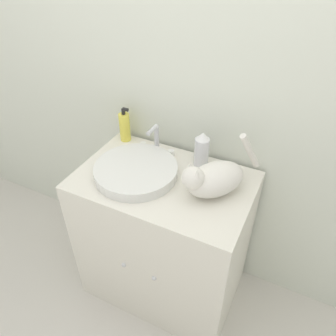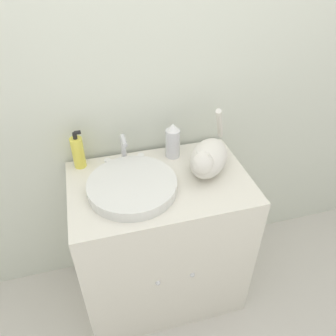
% 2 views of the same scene
% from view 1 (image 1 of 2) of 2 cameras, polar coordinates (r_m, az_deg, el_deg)
% --- Properties ---
extents(ground_plane, '(8.00, 8.00, 0.00)m').
position_cam_1_polar(ground_plane, '(2.03, -4.34, -24.82)').
color(ground_plane, beige).
extents(wall_back, '(6.00, 0.05, 2.50)m').
position_cam_1_polar(wall_back, '(1.57, 4.47, 16.93)').
color(wall_back, silver).
rests_on(wall_back, ground_plane).
extents(vanity_cabinet, '(0.83, 0.55, 0.82)m').
position_cam_1_polar(vanity_cabinet, '(1.82, -0.69, -12.07)').
color(vanity_cabinet, silver).
rests_on(vanity_cabinet, ground_plane).
extents(sink_basin, '(0.40, 0.40, 0.05)m').
position_cam_1_polar(sink_basin, '(1.55, -5.61, -0.47)').
color(sink_basin, silver).
rests_on(sink_basin, vanity_cabinet).
extents(faucet, '(0.20, 0.10, 0.17)m').
position_cam_1_polar(faucet, '(1.67, -2.11, 4.68)').
color(faucet, silver).
rests_on(faucet, vanity_cabinet).
extents(cat, '(0.30, 0.36, 0.27)m').
position_cam_1_polar(cat, '(1.42, 7.91, -1.78)').
color(cat, silver).
rests_on(cat, vanity_cabinet).
extents(soap_bottle, '(0.06, 0.06, 0.20)m').
position_cam_1_polar(soap_bottle, '(1.79, -7.54, 7.18)').
color(soap_bottle, '#EADB4C').
rests_on(soap_bottle, vanity_cabinet).
extents(spray_bottle, '(0.07, 0.07, 0.18)m').
position_cam_1_polar(spray_bottle, '(1.58, 5.89, 3.20)').
color(spray_bottle, silver).
rests_on(spray_bottle, vanity_cabinet).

